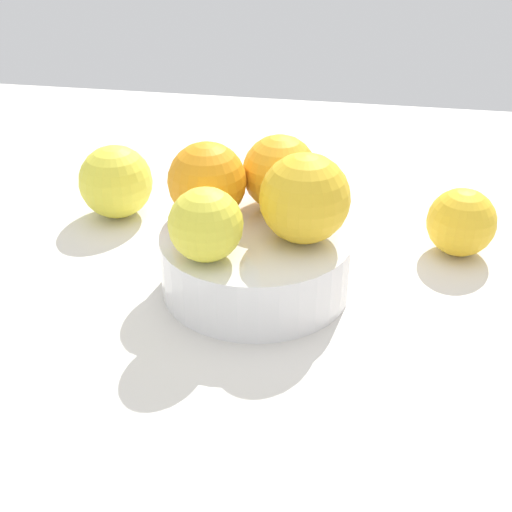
# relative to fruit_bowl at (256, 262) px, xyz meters

# --- Properties ---
(ground_plane) EXTENTS (1.10, 1.10, 0.02)m
(ground_plane) POSITION_rel_fruit_bowl_xyz_m (0.00, 0.00, -0.04)
(ground_plane) COLOR silver
(fruit_bowl) EXTENTS (0.17, 0.17, 0.05)m
(fruit_bowl) POSITION_rel_fruit_bowl_xyz_m (0.00, 0.00, 0.00)
(fruit_bowl) COLOR white
(fruit_bowl) RESTS_ON ground_plane
(orange_in_bowl_0) EXTENTS (0.06, 0.06, 0.06)m
(orange_in_bowl_0) POSITION_rel_fruit_bowl_xyz_m (0.05, -0.03, 0.06)
(orange_in_bowl_0) COLOR yellow
(orange_in_bowl_0) RESTS_ON fruit_bowl
(orange_in_bowl_1) EXTENTS (0.07, 0.07, 0.07)m
(orange_in_bowl_1) POSITION_rel_fruit_bowl_xyz_m (-0.03, -0.05, 0.06)
(orange_in_bowl_1) COLOR orange
(orange_in_bowl_1) RESTS_ON fruit_bowl
(orange_in_bowl_2) EXTENTS (0.08, 0.08, 0.08)m
(orange_in_bowl_2) POSITION_rel_fruit_bowl_xyz_m (0.00, 0.04, 0.07)
(orange_in_bowl_2) COLOR yellow
(orange_in_bowl_2) RESTS_ON fruit_bowl
(orange_in_bowl_3) EXTENTS (0.07, 0.07, 0.07)m
(orange_in_bowl_3) POSITION_rel_fruit_bowl_xyz_m (-0.06, 0.01, 0.06)
(orange_in_bowl_3) COLOR #F9A823
(orange_in_bowl_3) RESTS_ON fruit_bowl
(orange_loose_0) EXTENTS (0.08, 0.08, 0.08)m
(orange_loose_0) POSITION_rel_fruit_bowl_xyz_m (-0.12, -0.17, 0.01)
(orange_loose_0) COLOR yellow
(orange_loose_0) RESTS_ON ground_plane
(orange_loose_1) EXTENTS (0.07, 0.07, 0.07)m
(orange_loose_1) POSITION_rel_fruit_bowl_xyz_m (-0.10, 0.18, 0.01)
(orange_loose_1) COLOR yellow
(orange_loose_1) RESTS_ON ground_plane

